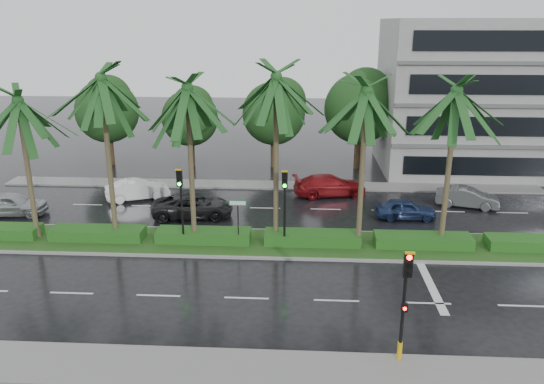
# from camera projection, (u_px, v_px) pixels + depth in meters

# --- Properties ---
(ground) EXTENTS (120.00, 120.00, 0.00)m
(ground) POSITION_uv_depth(u_px,v_px,m) (256.00, 252.00, 28.41)
(ground) COLOR black
(ground) RESTS_ON ground
(near_sidewalk) EXTENTS (40.00, 2.40, 0.12)m
(near_sidewalk) POSITION_uv_depth(u_px,v_px,m) (232.00, 370.00, 18.70)
(near_sidewalk) COLOR slate
(near_sidewalk) RESTS_ON ground
(far_sidewalk) EXTENTS (40.00, 2.00, 0.12)m
(far_sidewalk) POSITION_uv_depth(u_px,v_px,m) (270.00, 185.00, 39.79)
(far_sidewalk) COLOR slate
(far_sidewalk) RESTS_ON ground
(median) EXTENTS (36.00, 4.00, 0.15)m
(median) POSITION_uv_depth(u_px,v_px,m) (258.00, 243.00, 29.34)
(median) COLOR gray
(median) RESTS_ON ground
(hedge) EXTENTS (35.20, 1.40, 0.60)m
(hedge) POSITION_uv_depth(u_px,v_px,m) (258.00, 237.00, 29.22)
(hedge) COLOR #144917
(hedge) RESTS_ON median
(lane_markings) EXTENTS (34.00, 13.06, 0.01)m
(lane_markings) POSITION_uv_depth(u_px,v_px,m) (313.00, 256.00, 27.84)
(lane_markings) COLOR silver
(lane_markings) RESTS_ON ground
(palm_row) EXTENTS (26.30, 4.20, 9.79)m
(palm_row) POSITION_uv_depth(u_px,v_px,m) (232.00, 100.00, 27.00)
(palm_row) COLOR #473C29
(palm_row) RESTS_ON median
(signal_near) EXTENTS (0.34, 0.45, 4.36)m
(signal_near) POSITION_uv_depth(u_px,v_px,m) (404.00, 302.00, 18.40)
(signal_near) COLOR black
(signal_near) RESTS_ON near_sidewalk
(signal_median_left) EXTENTS (0.34, 0.42, 4.36)m
(signal_median_left) POSITION_uv_depth(u_px,v_px,m) (181.00, 196.00, 27.99)
(signal_median_left) COLOR black
(signal_median_left) RESTS_ON median
(signal_median_right) EXTENTS (0.34, 0.42, 4.36)m
(signal_median_right) POSITION_uv_depth(u_px,v_px,m) (285.00, 198.00, 27.69)
(signal_median_right) COLOR black
(signal_median_right) RESTS_ON median
(street_sign) EXTENTS (0.95, 0.09, 2.60)m
(street_sign) POSITION_uv_depth(u_px,v_px,m) (238.00, 211.00, 28.27)
(street_sign) COLOR black
(street_sign) RESTS_ON median
(bg_trees) EXTENTS (33.14, 5.75, 8.30)m
(bg_trees) POSITION_uv_depth(u_px,v_px,m) (279.00, 109.00, 43.60)
(bg_trees) COLOR #392819
(bg_trees) RESTS_ON ground
(building) EXTENTS (16.00, 10.00, 12.00)m
(building) POSITION_uv_depth(u_px,v_px,m) (484.00, 96.00, 42.75)
(building) COLOR gray
(building) RESTS_ON ground
(car_silver) EXTENTS (2.21, 4.51, 1.48)m
(car_silver) POSITION_uv_depth(u_px,v_px,m) (11.00, 204.00, 33.59)
(car_silver) COLOR #A2A5A9
(car_silver) RESTS_ON ground
(car_white) EXTENTS (3.12, 4.51, 1.41)m
(car_white) POSITION_uv_depth(u_px,v_px,m) (137.00, 190.00, 36.61)
(car_white) COLOR white
(car_white) RESTS_ON ground
(car_darkgrey) EXTENTS (3.00, 5.32, 1.40)m
(car_darkgrey) POSITION_uv_depth(u_px,v_px,m) (193.00, 206.00, 33.33)
(car_darkgrey) COLOR black
(car_darkgrey) RESTS_ON ground
(car_red) EXTENTS (3.14, 5.46, 1.49)m
(car_red) POSITION_uv_depth(u_px,v_px,m) (330.00, 185.00, 37.43)
(car_red) COLOR maroon
(car_red) RESTS_ON ground
(car_blue) EXTENTS (1.56, 3.75, 1.27)m
(car_blue) POSITION_uv_depth(u_px,v_px,m) (406.00, 209.00, 33.01)
(car_blue) COLOR navy
(car_blue) RESTS_ON ground
(car_grey) EXTENTS (2.40, 4.23, 1.32)m
(car_grey) POSITION_uv_depth(u_px,v_px,m) (467.00, 197.00, 35.12)
(car_grey) COLOR #575A5C
(car_grey) RESTS_ON ground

